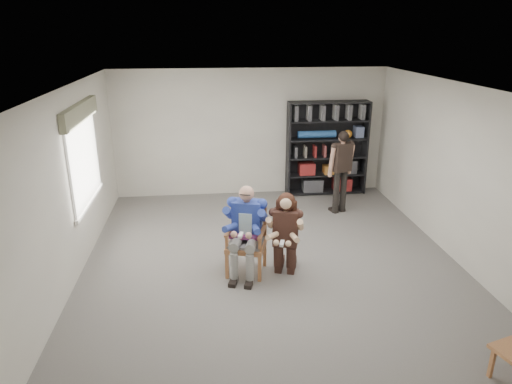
{
  "coord_description": "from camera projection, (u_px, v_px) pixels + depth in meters",
  "views": [
    {
      "loc": [
        -0.99,
        -6.41,
        3.59
      ],
      "look_at": [
        -0.2,
        0.6,
        1.05
      ],
      "focal_mm": 32.0,
      "sensor_mm": 36.0,
      "label": 1
    }
  ],
  "objects": [
    {
      "name": "kneeling_woman",
      "position": [
        285.0,
        236.0,
        6.86
      ],
      "size": [
        0.77,
        0.99,
        1.3
      ],
      "primitive_type": null,
      "rotation": [
        0.0,
        0.0,
        -0.29
      ],
      "color": "#311D19",
      "rests_on": "floor"
    },
    {
      "name": "floor",
      "position": [
        273.0,
        266.0,
        7.31
      ],
      "size": [
        6.0,
        7.0,
        0.01
      ],
      "primitive_type": "cube",
      "color": "slate",
      "rests_on": "ground"
    },
    {
      "name": "window_left",
      "position": [
        85.0,
        156.0,
        7.39
      ],
      "size": [
        0.16,
        2.0,
        1.75
      ],
      "primitive_type": null,
      "color": "silver",
      "rests_on": "room_shell"
    },
    {
      "name": "armchair",
      "position": [
        246.0,
        240.0,
        6.95
      ],
      "size": [
        0.78,
        0.77,
        1.09
      ],
      "primitive_type": null,
      "rotation": [
        0.0,
        0.0,
        -0.29
      ],
      "color": "#AD6C46",
      "rests_on": "floor"
    },
    {
      "name": "room_shell",
      "position": [
        274.0,
        183.0,
        6.84
      ],
      "size": [
        6.0,
        7.0,
        2.8
      ],
      "primitive_type": null,
      "color": "white",
      "rests_on": "ground"
    },
    {
      "name": "bookshelf",
      "position": [
        327.0,
        149.0,
        10.2
      ],
      "size": [
        1.8,
        0.38,
        2.1
      ],
      "primitive_type": null,
      "color": "black",
      "rests_on": "floor"
    },
    {
      "name": "standing_man",
      "position": [
        341.0,
        173.0,
        9.17
      ],
      "size": [
        0.59,
        0.46,
        1.7
      ],
      "primitive_type": null,
      "rotation": [
        0.0,
        0.0,
        0.36
      ],
      "color": "black",
      "rests_on": "floor"
    },
    {
      "name": "seated_man",
      "position": [
        246.0,
        230.0,
        6.89
      ],
      "size": [
        0.83,
        0.99,
        1.42
      ],
      "primitive_type": null,
      "rotation": [
        0.0,
        0.0,
        -0.29
      ],
      "color": "navy",
      "rests_on": "floor"
    }
  ]
}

